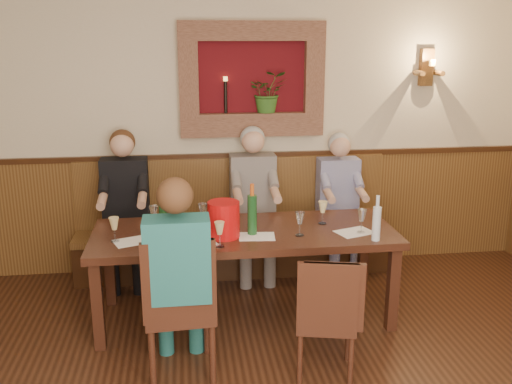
# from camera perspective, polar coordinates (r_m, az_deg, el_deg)

# --- Properties ---
(room_shell) EXTENTS (6.04, 6.04, 2.82)m
(room_shell) POSITION_cam_1_polar(r_m,az_deg,el_deg) (2.49, 3.43, 7.00)
(room_shell) COLOR beige
(room_shell) RESTS_ON ground
(wainscoting) EXTENTS (6.02, 6.02, 1.15)m
(wainscoting) POSITION_cam_1_polar(r_m,az_deg,el_deg) (2.97, 3.01, -18.66)
(wainscoting) COLOR #543318
(wainscoting) RESTS_ON ground
(wall_niche) EXTENTS (1.36, 0.30, 1.06)m
(wall_niche) POSITION_cam_1_polar(r_m,az_deg,el_deg) (5.43, 0.04, 10.71)
(wall_niche) COLOR #560C12
(wall_niche) RESTS_ON ground
(wall_sconce) EXTENTS (0.25, 0.20, 0.35)m
(wall_sconce) POSITION_cam_1_polar(r_m,az_deg,el_deg) (5.86, 16.74, 11.76)
(wall_sconce) COLOR #543318
(wall_sconce) RESTS_ON ground
(dining_table) EXTENTS (2.40, 0.90, 0.75)m
(dining_table) POSITION_cam_1_polar(r_m,az_deg,el_deg) (4.57, -1.16, -4.74)
(dining_table) COLOR black
(dining_table) RESTS_ON ground
(bench) EXTENTS (3.00, 0.45, 1.11)m
(bench) POSITION_cam_1_polar(r_m,az_deg,el_deg) (5.58, -2.22, -4.78)
(bench) COLOR #381E0F
(bench) RESTS_ON ground
(chair_near_left) EXTENTS (0.48, 0.48, 1.03)m
(chair_near_left) POSITION_cam_1_polar(r_m,az_deg,el_deg) (4.01, -7.53, -13.82)
(chair_near_left) COLOR black
(chair_near_left) RESTS_ON ground
(chair_near_right) EXTENTS (0.47, 0.47, 0.88)m
(chair_near_right) POSITION_cam_1_polar(r_m,az_deg,el_deg) (4.02, 6.94, -14.45)
(chair_near_right) COLOR black
(chair_near_right) RESTS_ON ground
(person_bench_left) EXTENTS (0.42, 0.52, 1.43)m
(person_bench_left) POSITION_cam_1_polar(r_m,az_deg,el_deg) (5.40, -12.85, -2.89)
(person_bench_left) COLOR black
(person_bench_left) RESTS_ON ground
(person_bench_mid) EXTENTS (0.43, 0.52, 1.44)m
(person_bench_mid) POSITION_cam_1_polar(r_m,az_deg,el_deg) (5.41, -0.21, -2.41)
(person_bench_mid) COLOR #544D4C
(person_bench_mid) RESTS_ON ground
(person_bench_right) EXTENTS (0.39, 0.48, 1.36)m
(person_bench_right) POSITION_cam_1_polar(r_m,az_deg,el_deg) (5.58, 8.30, -2.40)
(person_bench_right) COLOR navy
(person_bench_right) RESTS_ON ground
(person_chair_front) EXTENTS (0.42, 0.51, 1.42)m
(person_chair_front) POSITION_cam_1_polar(r_m,az_deg,el_deg) (3.87, -7.70, -10.23)
(person_chair_front) COLOR #1A4E5E
(person_chair_front) RESTS_ON ground
(spittoon_bucket) EXTENTS (0.30, 0.30, 0.28)m
(spittoon_bucket) POSITION_cam_1_polar(r_m,az_deg,el_deg) (4.37, -3.25, -2.76)
(spittoon_bucket) COLOR red
(spittoon_bucket) RESTS_ON dining_table
(wine_bottle_green_a) EXTENTS (0.08, 0.08, 0.41)m
(wine_bottle_green_a) POSITION_cam_1_polar(r_m,az_deg,el_deg) (4.41, -0.39, -2.19)
(wine_bottle_green_a) COLOR #19471E
(wine_bottle_green_a) RESTS_ON dining_table
(wine_bottle_green_b) EXTENTS (0.07, 0.07, 0.35)m
(wine_bottle_green_b) POSITION_cam_1_polar(r_m,az_deg,el_deg) (4.53, -9.28, -2.28)
(wine_bottle_green_b) COLOR #19471E
(wine_bottle_green_b) RESTS_ON dining_table
(water_bottle) EXTENTS (0.08, 0.08, 0.35)m
(water_bottle) POSITION_cam_1_polar(r_m,az_deg,el_deg) (4.39, 11.96, -3.00)
(water_bottle) COLOR silver
(water_bottle) RESTS_ON dining_table
(tasting_sheet_a) EXTENTS (0.33, 0.28, 0.00)m
(tasting_sheet_a) POSITION_cam_1_polar(r_m,az_deg,el_deg) (4.41, -12.20, -4.83)
(tasting_sheet_a) COLOR white
(tasting_sheet_a) RESTS_ON dining_table
(tasting_sheet_b) EXTENTS (0.29, 0.22, 0.00)m
(tasting_sheet_b) POSITION_cam_1_polar(r_m,az_deg,el_deg) (4.41, 0.09, -4.47)
(tasting_sheet_b) COLOR white
(tasting_sheet_b) RESTS_ON dining_table
(tasting_sheet_c) EXTENTS (0.33, 0.28, 0.00)m
(tasting_sheet_c) POSITION_cam_1_polar(r_m,az_deg,el_deg) (4.57, 9.83, -3.97)
(tasting_sheet_c) COLOR white
(tasting_sheet_c) RESTS_ON dining_table
(tasting_sheet_d) EXTENTS (0.33, 0.28, 0.00)m
(tasting_sheet_d) POSITION_cam_1_polar(r_m,az_deg,el_deg) (4.26, -5.80, -5.27)
(tasting_sheet_d) COLOR white
(tasting_sheet_d) RESTS_ON dining_table
(wine_glass_0) EXTENTS (0.08, 0.08, 0.19)m
(wine_glass_0) POSITION_cam_1_polar(r_m,az_deg,el_deg) (4.64, -5.33, -2.30)
(wine_glass_0) COLOR white
(wine_glass_0) RESTS_ON dining_table
(wine_glass_1) EXTENTS (0.08, 0.08, 0.19)m
(wine_glass_1) POSITION_cam_1_polar(r_m,az_deg,el_deg) (4.30, -8.51, -3.83)
(wine_glass_1) COLOR #E7D08A
(wine_glass_1) RESTS_ON dining_table
(wine_glass_2) EXTENTS (0.08, 0.08, 0.19)m
(wine_glass_2) POSITION_cam_1_polar(r_m,az_deg,el_deg) (4.54, 10.51, -2.89)
(wine_glass_2) COLOR white
(wine_glass_2) RESTS_ON dining_table
(wine_glass_3) EXTENTS (0.08, 0.08, 0.19)m
(wine_glass_3) POSITION_cam_1_polar(r_m,az_deg,el_deg) (4.40, -13.97, -3.67)
(wine_glass_3) COLOR #E7D08A
(wine_glass_3) RESTS_ON dining_table
(wine_glass_4) EXTENTS (0.08, 0.08, 0.19)m
(wine_glass_4) POSITION_cam_1_polar(r_m,az_deg,el_deg) (4.42, 4.41, -3.19)
(wine_glass_4) COLOR white
(wine_glass_4) RESTS_ON dining_table
(wine_glass_5) EXTENTS (0.08, 0.08, 0.19)m
(wine_glass_5) POSITION_cam_1_polar(r_m,az_deg,el_deg) (4.32, -2.53, -3.57)
(wine_glass_5) COLOR #E7D08A
(wine_glass_5) RESTS_ON dining_table
(wine_glass_6) EXTENTS (0.08, 0.08, 0.19)m
(wine_glass_6) POSITION_cam_1_polar(r_m,az_deg,el_deg) (4.63, -10.17, -2.51)
(wine_glass_6) COLOR white
(wine_glass_6) RESTS_ON dining_table
(wine_glass_7) EXTENTS (0.08, 0.08, 0.19)m
(wine_glass_7) POSITION_cam_1_polar(r_m,az_deg,el_deg) (4.19, -3.66, -4.24)
(wine_glass_7) COLOR #E7D08A
(wine_glass_7) RESTS_ON dining_table
(wine_glass_8) EXTENTS (0.08, 0.08, 0.19)m
(wine_glass_8) POSITION_cam_1_polar(r_m,az_deg,el_deg) (4.71, 6.68, -2.06)
(wine_glass_8) COLOR #E7D08A
(wine_glass_8) RESTS_ON dining_table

